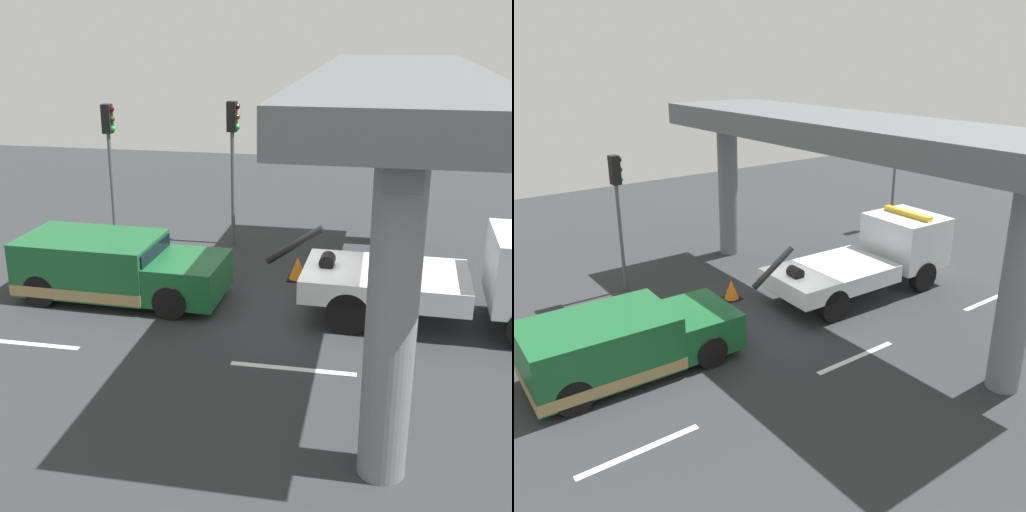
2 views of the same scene
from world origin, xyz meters
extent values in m
cube|color=#2D3033|center=(0.00, 0.00, -0.05)|extent=(60.00, 40.00, 0.10)
cube|color=silver|center=(-6.00, -2.91, 0.00)|extent=(2.60, 0.16, 0.01)
cube|color=silver|center=(0.00, -2.91, 0.00)|extent=(2.60, 0.16, 0.01)
cube|color=white|center=(1.77, 0.04, 0.93)|extent=(3.91, 2.52, 0.55)
cube|color=teal|center=(1.81, 1.24, 0.84)|extent=(3.65, 0.13, 0.20)
cylinder|color=black|center=(-0.42, 0.11, 1.66)|extent=(1.42, 0.22, 1.07)
cylinder|color=black|center=(0.39, 0.08, 1.32)|extent=(0.37, 0.46, 0.36)
cylinder|color=black|center=(1.04, 1.10, 0.50)|extent=(1.01, 0.35, 1.00)
cylinder|color=black|center=(0.97, -0.98, 0.50)|extent=(1.01, 0.35, 1.00)
cube|color=#195B2D|center=(-5.63, 0.02, 0.91)|extent=(3.52, 2.31, 1.35)
cube|color=#195B2D|center=(-3.04, -0.06, 0.71)|extent=(1.79, 2.17, 0.95)
cube|color=black|center=(-3.88, -0.03, 1.20)|extent=(0.12, 1.94, 0.59)
cube|color=#9E8451|center=(-5.63, 0.02, 0.41)|extent=(3.54, 2.32, 0.28)
cylinder|color=black|center=(-3.15, 0.90, 0.42)|extent=(0.85, 0.31, 0.84)
cylinder|color=black|center=(-3.22, -1.02, 0.42)|extent=(0.85, 0.31, 0.84)
cylinder|color=black|center=(-6.55, 1.01, 0.42)|extent=(0.85, 0.31, 0.84)
cylinder|color=black|center=(-6.61, -0.91, 0.42)|extent=(0.85, 0.31, 0.84)
cylinder|color=slate|center=(1.82, 5.90, 2.53)|extent=(0.75, 0.75, 5.05)
cylinder|color=slate|center=(1.82, -5.90, 2.53)|extent=(0.75, 0.75, 5.05)
cube|color=#5B5F63|center=(1.82, 0.00, 5.40)|extent=(3.60, 13.81, 0.70)
cube|color=#4A4E52|center=(1.82, 0.00, 4.87)|extent=(0.50, 13.41, 0.36)
cylinder|color=#515456|center=(-7.00, 4.80, 1.71)|extent=(0.12, 0.12, 3.41)
cube|color=black|center=(-7.00, 4.80, 3.86)|extent=(0.28, 0.32, 0.90)
sphere|color=#360605|center=(-6.84, 4.80, 4.16)|extent=(0.18, 0.18, 0.18)
sphere|color=#3A2D06|center=(-6.84, 4.80, 3.86)|extent=(0.18, 0.18, 0.18)
sphere|color=green|center=(-6.84, 4.80, 3.56)|extent=(0.18, 0.18, 0.18)
cylinder|color=#515456|center=(-3.00, 4.80, 1.79)|extent=(0.12, 0.12, 3.58)
cube|color=black|center=(-3.00, 4.80, 4.03)|extent=(0.28, 0.32, 0.90)
sphere|color=#360605|center=(-2.84, 4.80, 4.33)|extent=(0.18, 0.18, 0.18)
sphere|color=#3A2D06|center=(-2.84, 4.80, 4.03)|extent=(0.18, 0.18, 0.18)
sphere|color=green|center=(-2.84, 4.80, 3.73)|extent=(0.18, 0.18, 0.18)
cone|color=orange|center=(-0.57, 2.10, 0.32)|extent=(0.49, 0.49, 0.65)
cube|color=black|center=(-0.57, 2.10, 0.01)|extent=(0.54, 0.54, 0.03)
camera|label=1|loc=(1.56, -14.90, 6.70)|focal=46.65mm
camera|label=2|loc=(-9.31, -11.64, 7.38)|focal=38.88mm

